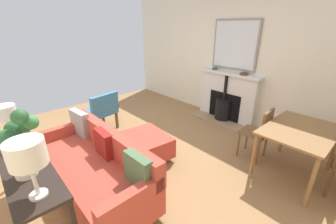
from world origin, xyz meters
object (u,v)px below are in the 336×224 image
object	(u,v)px
mantel_bowl_far	(244,74)
ottoman	(145,145)
table_lamp_near_end	(5,114)
table_lamp_far_end	(27,155)
book_stack	(18,148)
potted_plant	(12,139)
fireplace	(226,99)
mantel_bowl_near	(215,68)
dining_chair_near_fireplace	(260,130)
console_table	(26,169)
armchair_accent	(101,109)
dining_table	(300,135)
sofa	(95,166)

from	to	relation	value
mantel_bowl_far	ottoman	distance (m)	2.50
table_lamp_near_end	table_lamp_far_end	bearing A→B (deg)	90.00
ottoman	book_stack	distance (m)	1.70
table_lamp_far_end	potted_plant	bearing A→B (deg)	-83.80
fireplace	ottoman	bearing A→B (deg)	1.04
mantel_bowl_near	dining_chair_near_fireplace	distance (m)	2.02
table_lamp_far_end	console_table	bearing A→B (deg)	-90.00
armchair_accent	dining_chair_near_fireplace	size ratio (longest dim) A/B	0.94
mantel_bowl_far	dining_table	distance (m)	1.83
potted_plant	dining_table	bearing A→B (deg)	155.24
fireplace	dining_chair_near_fireplace	bearing A→B (deg)	51.95
console_table	table_lamp_near_end	size ratio (longest dim) A/B	3.75
ottoman	console_table	xyz separation A→B (m)	(1.60, 0.14, 0.42)
dining_table	ottoman	bearing A→B (deg)	-53.02
book_stack	fireplace	bearing A→B (deg)	178.68
ottoman	mantel_bowl_near	bearing A→B (deg)	-169.52
mantel_bowl_near	dining_chair_near_fireplace	world-z (taller)	mantel_bowl_near
fireplace	mantel_bowl_far	size ratio (longest dim) A/B	8.74
dining_table	table_lamp_near_end	bearing A→B (deg)	-37.27
fireplace	table_lamp_far_end	distance (m)	4.05
sofa	table_lamp_near_end	distance (m)	1.19
sofa	console_table	xyz separation A→B (m)	(0.70, 0.01, 0.32)
sofa	table_lamp_near_end	world-z (taller)	table_lamp_near_end
fireplace	potted_plant	xyz separation A→B (m)	(3.96, 0.43, 0.67)
ottoman	book_stack	size ratio (longest dim) A/B	3.02
dining_chair_near_fireplace	console_table	bearing A→B (deg)	-20.15
potted_plant	dining_chair_near_fireplace	bearing A→B (deg)	164.44
fireplace	book_stack	size ratio (longest dim) A/B	5.30
ottoman	potted_plant	world-z (taller)	potted_plant
table_lamp_near_end	mantel_bowl_near	bearing A→B (deg)	179.43
mantel_bowl_far	sofa	world-z (taller)	mantel_bowl_far
book_stack	mantel_bowl_far	bearing A→B (deg)	173.81
mantel_bowl_near	table_lamp_far_end	world-z (taller)	table_lamp_far_end
armchair_accent	dining_chair_near_fireplace	bearing A→B (deg)	118.04
armchair_accent	table_lamp_near_end	xyz separation A→B (m)	(1.54, 0.93, 0.62)
mantel_bowl_near	ottoman	world-z (taller)	mantel_bowl_near
ottoman	sofa	bearing A→B (deg)	8.56
sofa	potted_plant	size ratio (longest dim) A/B	2.94
table_lamp_near_end	potted_plant	bearing A→B (deg)	87.38
mantel_bowl_near	armchair_accent	world-z (taller)	mantel_bowl_near
ottoman	dining_chair_near_fireplace	distance (m)	1.82
sofa	ottoman	size ratio (longest dim) A/B	2.41
ottoman	dining_chair_near_fireplace	world-z (taller)	dining_chair_near_fireplace
sofa	potted_plant	distance (m)	1.12
sofa	ottoman	distance (m)	0.92
mantel_bowl_near	dining_table	world-z (taller)	mantel_bowl_near
table_lamp_far_end	dining_table	distance (m)	3.13
mantel_bowl_far	sofa	distance (m)	3.32
mantel_bowl_far	dining_table	bearing A→B (deg)	55.63
mantel_bowl_near	dining_table	xyz separation A→B (m)	(1.00, 2.19, -0.47)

